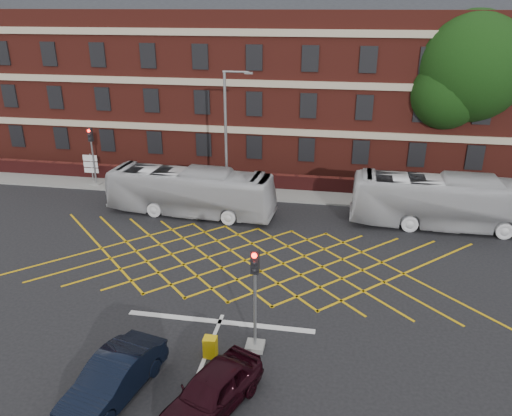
% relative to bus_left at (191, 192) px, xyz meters
% --- Properties ---
extents(ground, '(120.00, 120.00, 0.00)m').
position_rel_bus_left_xyz_m(ground, '(4.56, -7.59, -1.48)').
color(ground, black).
rests_on(ground, ground).
extents(victorian_building, '(51.00, 12.17, 20.40)m').
position_rel_bus_left_xyz_m(victorian_building, '(4.81, 14.41, 6.36)').
color(victorian_building, '#5D1F18').
rests_on(victorian_building, ground).
extents(boundary_wall, '(56.00, 0.50, 1.10)m').
position_rel_bus_left_xyz_m(boundary_wall, '(4.56, 5.41, -0.93)').
color(boundary_wall, '#451312').
rests_on(boundary_wall, ground).
extents(far_pavement, '(60.00, 3.00, 0.12)m').
position_rel_bus_left_xyz_m(far_pavement, '(4.56, 4.41, -1.42)').
color(far_pavement, slate).
rests_on(far_pavement, ground).
extents(box_junction_hatching, '(8.22, 8.22, 0.02)m').
position_rel_bus_left_xyz_m(box_junction_hatching, '(4.56, -5.59, -1.47)').
color(box_junction_hatching, '#CC990C').
rests_on(box_junction_hatching, ground).
extents(stop_line, '(8.00, 0.30, 0.02)m').
position_rel_bus_left_xyz_m(stop_line, '(4.56, -11.09, -1.47)').
color(stop_line, silver).
rests_on(stop_line, ground).
extents(bus_left, '(10.76, 3.28, 2.95)m').
position_rel_bus_left_xyz_m(bus_left, '(0.00, 0.00, 0.00)').
color(bus_left, '#B8B8BD').
rests_on(bus_left, ground).
extents(bus_right, '(11.35, 2.82, 3.15)m').
position_rel_bus_left_xyz_m(bus_right, '(15.54, 0.69, 0.10)').
color(bus_right, silver).
rests_on(bus_right, ground).
extents(car_navy, '(2.47, 4.68, 1.47)m').
position_rel_bus_left_xyz_m(car_navy, '(2.08, -15.82, -0.74)').
color(car_navy, black).
rests_on(car_navy, ground).
extents(car_maroon, '(3.22, 4.55, 1.44)m').
position_rel_bus_left_xyz_m(car_maroon, '(5.48, -15.84, -0.76)').
color(car_maroon, black).
rests_on(car_maroon, ground).
extents(deciduous_tree, '(7.86, 7.71, 12.18)m').
position_rel_bus_left_xyz_m(deciduous_tree, '(17.52, 9.63, 6.30)').
color(deciduous_tree, black).
rests_on(deciduous_tree, ground).
extents(traffic_light_near, '(0.70, 0.70, 4.27)m').
position_rel_bus_left_xyz_m(traffic_light_near, '(6.33, -12.52, 0.29)').
color(traffic_light_near, slate).
rests_on(traffic_light_near, ground).
extents(traffic_light_far, '(0.70, 0.70, 4.27)m').
position_rel_bus_left_xyz_m(traffic_light_far, '(-8.41, 3.85, 0.29)').
color(traffic_light_far, slate).
rests_on(traffic_light_far, ground).
extents(street_lamp, '(2.25, 1.00, 8.62)m').
position_rel_bus_left_xyz_m(street_lamp, '(1.90, 2.16, 1.47)').
color(street_lamp, slate).
rests_on(street_lamp, ground).
extents(direction_signs, '(1.10, 0.16, 2.20)m').
position_rel_bus_left_xyz_m(direction_signs, '(-8.98, 4.43, -0.10)').
color(direction_signs, gray).
rests_on(direction_signs, ground).
extents(utility_cabinet, '(0.49, 0.42, 0.84)m').
position_rel_bus_left_xyz_m(utility_cabinet, '(4.75, -13.28, -1.06)').
color(utility_cabinet, gold).
rests_on(utility_cabinet, ground).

